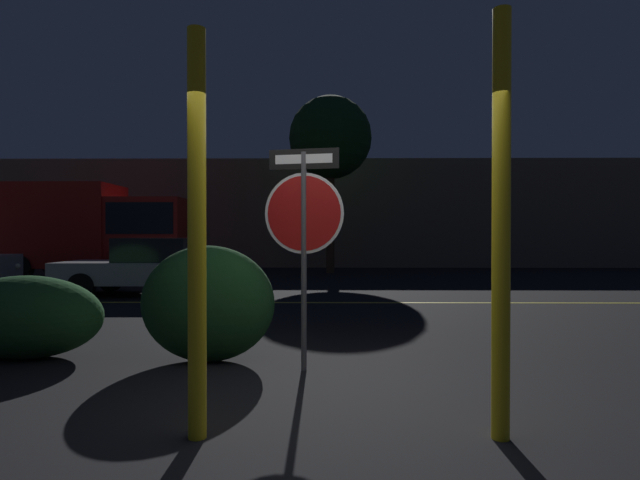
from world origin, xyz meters
TOP-DOWN VIEW (x-y plane):
  - ground_plane at (0.00, 0.00)m, footprint 260.00×260.00m
  - road_center_stripe at (0.00, 6.62)m, footprint 43.13×0.12m
  - stop_sign at (-0.27, 1.21)m, footprint 0.87×0.18m
  - yellow_pole_left at (-0.97, -0.59)m, footprint 0.13×0.13m
  - yellow_pole_right at (1.23, -0.59)m, footprint 0.13×0.13m
  - hedge_bush_1 at (-3.63, 1.71)m, footprint 1.86×0.99m
  - hedge_bush_2 at (-1.41, 1.58)m, footprint 1.56×0.80m
  - passing_car_2 at (-4.28, 7.95)m, footprint 4.38×1.89m
  - delivery_truck at (-7.77, 12.46)m, footprint 6.26×2.44m
  - tree_0 at (0.15, 14.94)m, footprint 3.17×3.17m
  - building_backdrop at (1.98, 20.19)m, footprint 37.42×4.18m

SIDE VIEW (x-z plane):
  - ground_plane at x=0.00m, z-range 0.00..0.00m
  - road_center_stripe at x=0.00m, z-range 0.00..0.01m
  - hedge_bush_1 at x=-3.63m, z-range 0.00..0.99m
  - hedge_bush_2 at x=-1.41m, z-range 0.00..1.35m
  - passing_car_2 at x=-4.28m, z-range -0.01..1.39m
  - yellow_pole_left at x=-0.97m, z-range 0.00..2.97m
  - yellow_pole_right at x=1.23m, z-range 0.00..3.10m
  - stop_sign at x=-0.27m, z-range 0.48..2.89m
  - delivery_truck at x=-7.77m, z-range 0.13..3.29m
  - building_backdrop at x=1.98m, z-range 0.00..4.90m
  - tree_0 at x=0.15m, z-range 1.77..8.55m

